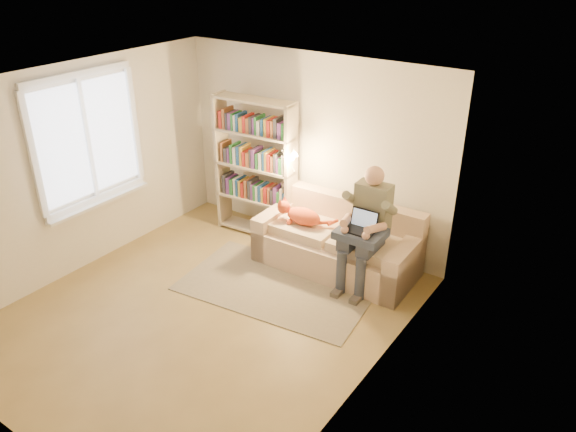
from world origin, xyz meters
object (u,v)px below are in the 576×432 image
Objects in this scene: laptop at (363,226)px; sofa at (338,245)px; cat at (300,215)px; bookshelf at (256,162)px; person at (367,222)px.

sofa is at bearing 148.05° from laptop.
cat is at bearing 170.47° from laptop.
sofa is 1.04× the size of bookshelf.
cat is (-0.50, -0.14, 0.35)m from sofa.
laptop is at bearing -81.14° from person.
bookshelf is at bearing 172.30° from sofa.
sofa is at bearing -10.55° from bookshelf.
sofa is 1.64m from bookshelf.
person is at bearing -1.46° from cat.
person is 4.37× the size of laptop.
bookshelf is (-1.91, 0.44, 0.24)m from laptop.
bookshelf is at bearing 169.49° from person.
person reaches higher than cat.
sofa reaches higher than cat.
bookshelf reaches higher than cat.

